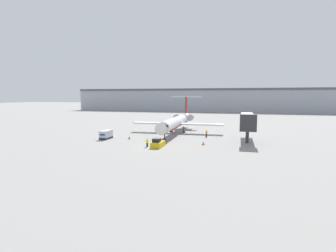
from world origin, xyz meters
name	(u,v)px	position (x,y,z in m)	size (l,w,h in m)	color
ground_plane	(155,147)	(0.00, 0.00, 0.00)	(600.00, 600.00, 0.00)	gray
terminal_building	(214,100)	(0.00, 120.00, 7.17)	(180.00, 16.80, 14.29)	#9EA3AD
airplane_main	(177,121)	(-0.37, 20.32, 3.07)	(24.28, 31.17, 9.59)	silver
pushback_tug	(158,144)	(0.45, 0.47, 0.65)	(1.97, 3.88, 1.77)	yellow
luggage_cart	(106,135)	(-13.77, 6.41, 0.97)	(1.76, 3.50, 1.94)	#232326
worker_near_tug	(147,142)	(-1.51, -0.11, 0.88)	(0.40, 0.24, 1.69)	#232838
worker_by_wing	(206,133)	(8.05, 15.06, 0.92)	(0.40, 0.25, 1.75)	#232838
traffic_cone_left	(129,137)	(-8.63, 7.69, 0.36)	(0.60, 0.60, 0.75)	black
traffic_cone_right	(203,143)	(8.63, 4.85, 0.38)	(0.62, 0.62, 0.79)	black
jet_bridge	(247,121)	(17.18, 12.16, 4.45)	(3.20, 13.58, 6.19)	#2D2D33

